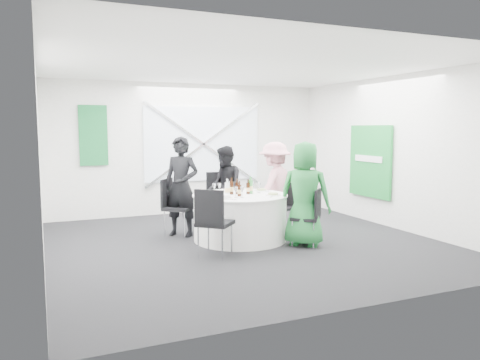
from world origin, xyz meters
name	(u,v)px	position (x,y,z in m)	size (l,w,h in m)	color
floor	(245,243)	(0.00, 0.00, 0.00)	(6.00, 6.00, 0.00)	black
ceiling	(245,66)	(0.00, 0.00, 2.80)	(6.00, 6.00, 0.00)	white
wall_back	(189,149)	(0.00, 3.00, 1.40)	(6.00, 6.00, 0.00)	silver
wall_front	(366,173)	(0.00, -3.00, 1.40)	(6.00, 6.00, 0.00)	silver
wall_left	(40,162)	(-3.00, 0.00, 1.40)	(6.00, 6.00, 0.00)	silver
wall_right	(394,152)	(3.00, 0.00, 1.40)	(6.00, 6.00, 0.00)	silver
window_panel	(203,144)	(0.30, 2.96, 1.50)	(2.60, 0.03, 1.60)	silver
window_brace_a	(204,144)	(0.30, 2.92, 1.50)	(0.05, 0.05, 3.16)	silver
window_brace_b	(204,144)	(0.30, 2.92, 1.50)	(0.05, 0.05, 3.16)	silver
green_banner	(93,135)	(-2.00, 2.95, 1.70)	(0.55, 0.04, 1.20)	#13622C
green_sign	(370,161)	(2.94, 0.60, 1.20)	(0.05, 1.20, 1.40)	#198933
banquet_table	(240,217)	(0.00, 0.20, 0.38)	(1.56, 1.56, 0.76)	silver
chair_back	(220,194)	(0.09, 1.38, 0.60)	(0.50, 0.51, 1.02)	black
chair_back_left	(173,202)	(-0.92, 0.96, 0.58)	(0.63, 0.63, 0.98)	black
chair_back_right	(287,203)	(1.10, 0.59, 0.49)	(0.50, 0.49, 0.85)	black
chair_front_right	(311,213)	(0.86, -0.60, 0.53)	(0.58, 0.58, 0.90)	black
chair_front_left	(213,217)	(-0.79, -0.66, 0.59)	(0.64, 0.64, 1.00)	black
person_man_back_left	(181,187)	(-0.80, 0.88, 0.85)	(0.62, 0.41, 1.71)	black
person_man_back	(225,187)	(0.14, 1.23, 0.76)	(0.74, 0.41, 1.52)	black
person_woman_pink	(275,186)	(0.93, 0.75, 0.80)	(1.03, 0.48, 1.60)	pink
person_woman_green	(305,194)	(0.79, -0.53, 0.82)	(0.80, 0.52, 1.64)	#217935
plate_back	(231,189)	(0.08, 0.79, 0.77)	(0.27, 0.27, 0.01)	white
plate_back_left	(207,194)	(-0.48, 0.44, 0.77)	(0.25, 0.25, 0.01)	white
plate_back_right	(261,190)	(0.51, 0.46, 0.78)	(0.24, 0.24, 0.04)	white
plate_front_right	(273,194)	(0.45, -0.11, 0.78)	(0.25, 0.25, 0.04)	white
plate_front_left	(224,198)	(-0.41, -0.14, 0.77)	(0.27, 0.27, 0.01)	white
napkin	(224,196)	(-0.43, -0.15, 0.80)	(0.18, 0.12, 0.05)	silver
beer_bottle_a	(232,188)	(-0.12, 0.26, 0.87)	(0.06, 0.06, 0.28)	#361709
beer_bottle_b	(237,188)	(-0.02, 0.28, 0.86)	(0.06, 0.06, 0.25)	#361709
beer_bottle_c	(248,188)	(0.14, 0.20, 0.85)	(0.06, 0.06, 0.25)	#361709
beer_bottle_d	(239,190)	(-0.09, 0.02, 0.85)	(0.06, 0.06, 0.25)	#361709
green_water_bottle	(251,187)	(0.20, 0.23, 0.87)	(0.08, 0.08, 0.29)	green
clear_water_bottle	(227,189)	(-0.22, 0.21, 0.86)	(0.08, 0.08, 0.27)	silver
wine_glass_a	(259,185)	(0.37, 0.26, 0.88)	(0.07, 0.07, 0.17)	white
wine_glass_b	(230,184)	(-0.01, 0.62, 0.88)	(0.07, 0.07, 0.17)	white
wine_glass_c	(253,185)	(0.33, 0.42, 0.88)	(0.07, 0.07, 0.17)	white
wine_glass_d	(219,186)	(-0.26, 0.47, 0.88)	(0.07, 0.07, 0.17)	white
wine_glass_e	(214,187)	(-0.37, 0.42, 0.88)	(0.07, 0.07, 0.17)	white
wine_glass_f	(236,190)	(-0.19, -0.08, 0.88)	(0.07, 0.07, 0.17)	white
wine_glass_g	(242,190)	(-0.10, -0.13, 0.88)	(0.07, 0.07, 0.17)	white
fork_a	(216,198)	(-0.52, -0.05, 0.76)	(0.01, 0.15, 0.01)	silver
knife_a	(233,200)	(-0.33, -0.27, 0.76)	(0.01, 0.15, 0.01)	silver
fork_b	(268,192)	(0.56, 0.31, 0.76)	(0.01, 0.15, 0.01)	silver
knife_b	(248,190)	(0.36, 0.65, 0.76)	(0.01, 0.15, 0.01)	silver
fork_c	(271,197)	(0.33, -0.27, 0.76)	(0.01, 0.15, 0.01)	silver
knife_c	(275,194)	(0.55, 0.03, 0.76)	(0.01, 0.15, 0.01)	silver
fork_d	(236,190)	(0.15, 0.75, 0.76)	(0.01, 0.15, 0.01)	silver
knife_d	(217,191)	(-0.21, 0.74, 0.76)	(0.01, 0.15, 0.01)	silver
fork_e	(210,192)	(-0.36, 0.65, 0.76)	(0.01, 0.15, 0.01)	silver
knife_e	(205,195)	(-0.56, 0.33, 0.76)	(0.01, 0.15, 0.01)	silver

